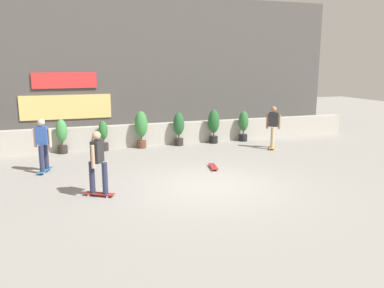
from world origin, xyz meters
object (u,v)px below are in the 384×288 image
object	(u,v)px
potted_plant_0	(62,135)
potted_plant_2	(141,127)
potted_plant_1	(103,135)
skater_foreground	(43,143)
potted_plant_4	(214,124)
potted_plant_5	(243,124)
potted_plant_3	(179,127)
skater_by_wall_right	(98,161)
skater_far_right	(273,125)
skateboard_near_camera	(213,167)

from	to	relation	value
potted_plant_0	potted_plant_2	bearing A→B (deg)	-0.00
potted_plant_1	skater_foreground	xyz separation A→B (m)	(-2.11, -2.58, 0.33)
potted_plant_0	potted_plant_4	xyz separation A→B (m)	(6.15, 0.00, 0.11)
potted_plant_0	skater_foreground	bearing A→B (deg)	-102.58
potted_plant_1	potted_plant_5	size ratio (longest dim) A/B	0.88
potted_plant_3	potted_plant_5	bearing A→B (deg)	0.00
potted_plant_5	potted_plant_2	bearing A→B (deg)	180.00
potted_plant_0	potted_plant_5	world-z (taller)	potted_plant_5
potted_plant_1	potted_plant_2	distance (m)	1.52
skater_by_wall_right	skater_far_right	size ratio (longest dim) A/B	1.00
potted_plant_2	potted_plant_0	bearing A→B (deg)	180.00
potted_plant_0	skater_foreground	world-z (taller)	skater_foreground
potted_plant_1	skater_by_wall_right	distance (m)	5.50
skater_far_right	skateboard_near_camera	xyz separation A→B (m)	(-3.37, -2.07, -0.88)
potted_plant_1	potted_plant_0	bearing A→B (deg)	180.00
potted_plant_4	skater_by_wall_right	distance (m)	7.63
potted_plant_5	skater_foreground	size ratio (longest dim) A/B	0.78
potted_plant_3	skater_by_wall_right	bearing A→B (deg)	-124.81
skater_foreground	skater_by_wall_right	distance (m)	3.19
potted_plant_2	potted_plant_3	xyz separation A→B (m)	(1.57, 0.00, -0.09)
potted_plant_3	potted_plant_5	size ratio (longest dim) A/B	1.04
potted_plant_4	skateboard_near_camera	size ratio (longest dim) A/B	1.75
potted_plant_1	potted_plant_2	bearing A→B (deg)	-0.00
potted_plant_1	potted_plant_4	xyz separation A→B (m)	(4.61, 0.00, 0.22)
potted_plant_1	potted_plant_3	bearing A→B (deg)	-0.00
potted_plant_1	potted_plant_4	bearing A→B (deg)	0.00
potted_plant_2	potted_plant_4	distance (m)	3.12
potted_plant_1	skater_by_wall_right	bearing A→B (deg)	-97.55
potted_plant_0	potted_plant_1	bearing A→B (deg)	0.00
potted_plant_1	skater_far_right	xyz separation A→B (m)	(6.44, -1.78, 0.33)
potted_plant_5	skater_far_right	xyz separation A→B (m)	(0.43, -1.78, 0.20)
potted_plant_4	skater_far_right	bearing A→B (deg)	-44.29
skateboard_near_camera	potted_plant_2	bearing A→B (deg)	112.18
potted_plant_2	potted_plant_4	xyz separation A→B (m)	(3.12, 0.00, -0.04)
potted_plant_2	skater_far_right	bearing A→B (deg)	-19.80
skater_foreground	skater_far_right	world-z (taller)	same
potted_plant_1	potted_plant_4	distance (m)	4.62
potted_plant_2	potted_plant_1	bearing A→B (deg)	180.00
potted_plant_3	potted_plant_5	xyz separation A→B (m)	(2.95, 0.00, -0.04)
potted_plant_1	potted_plant_5	xyz separation A→B (m)	(6.01, -0.00, 0.13)
skater_foreground	skater_far_right	size ratio (longest dim) A/B	1.00
potted_plant_1	skater_foreground	bearing A→B (deg)	-129.28
skateboard_near_camera	potted_plant_0	bearing A→B (deg)	140.04
potted_plant_5	skater_foreground	world-z (taller)	skater_foreground
potted_plant_1	potted_plant_3	xyz separation A→B (m)	(3.07, -0.00, 0.17)
potted_plant_5	potted_plant_3	bearing A→B (deg)	180.00
skater_by_wall_right	skateboard_near_camera	size ratio (longest dim) A/B	2.06
potted_plant_0	skater_foreground	distance (m)	2.65
skater_by_wall_right	potted_plant_1	bearing A→B (deg)	82.45
potted_plant_5	skateboard_near_camera	xyz separation A→B (m)	(-2.95, -3.85, -0.68)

